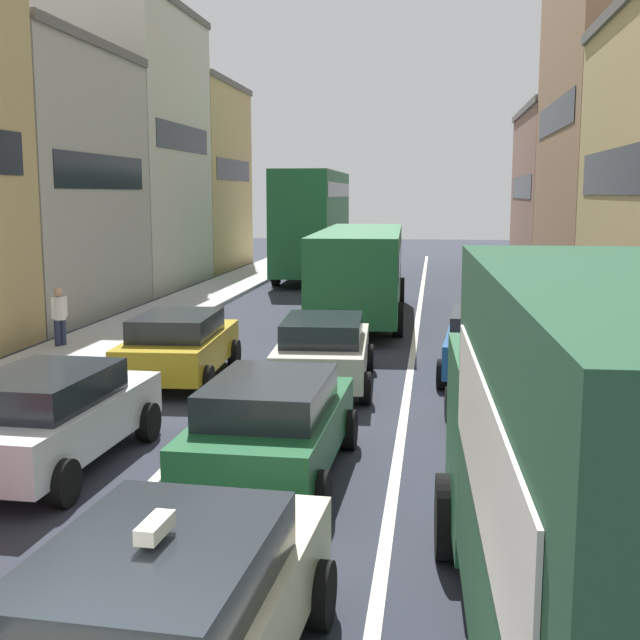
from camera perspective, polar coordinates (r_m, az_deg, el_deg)
sidewalk_left at (r=25.62m, az=-12.46°, el=-0.35°), size 2.60×64.00×0.14m
lane_stripe_left at (r=24.35m, az=-1.35°, el=-0.77°), size 0.16×60.00×0.01m
lane_stripe_right at (r=24.04m, az=6.67°, el=-0.95°), size 0.16×60.00×0.01m
building_row_left at (r=29.72m, az=-20.91°, el=10.19°), size 7.20×43.90×11.90m
taxi_centre_lane_front at (r=6.86m, az=-10.68°, el=-19.70°), size 2.26×4.39×1.66m
sedan_centre_lane_second at (r=11.80m, az=-3.36°, el=-7.23°), size 2.14×4.34×1.49m
wagon_left_lane_second at (r=12.85m, az=-18.28°, el=-6.33°), size 2.18×4.36×1.49m
hatchback_centre_lane_third at (r=17.27m, az=0.25°, el=-2.07°), size 2.26×4.40×1.49m
sedan_left_lane_third at (r=18.11m, az=-9.76°, el=-1.69°), size 2.25×4.39×1.49m
sedan_right_lane_behind_truck at (r=13.43m, az=13.61°, el=-5.48°), size 2.26×4.39×1.49m
wagon_right_lane_far at (r=18.58m, az=11.62°, el=-1.48°), size 2.29×4.41×1.49m
bus_mid_queue_primary at (r=26.43m, az=2.85°, el=3.81°), size 3.06×10.58×2.90m
bus_far_queue_secondary at (r=39.08m, az=-0.49°, el=7.01°), size 2.95×10.54×5.06m
pedestrian_near_kerb at (r=22.24m, az=-17.68°, el=0.35°), size 0.34×0.51×1.66m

